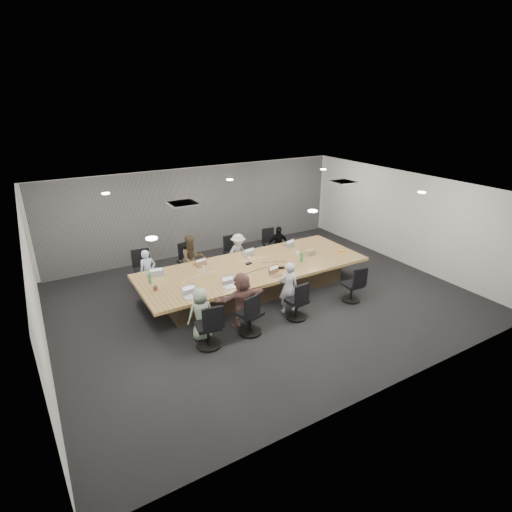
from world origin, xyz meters
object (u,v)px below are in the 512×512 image
person_5 (242,300)px  laptop_5 (231,287)px  conference_table (254,278)px  laptop_4 (191,297)px  chair_5 (250,317)px  chair_4 (208,329)px  bottle_green_left (150,279)px  laptop_6 (276,275)px  snack_packet (341,251)px  mug_brown (155,288)px  laptop_1 (200,264)px  laptop_2 (247,254)px  person_4 (201,314)px  chair_2 (233,256)px  person_6 (288,288)px  person_1 (192,259)px  bottle_green_right (301,257)px  stapler (282,268)px  canvas_bag (310,252)px  chair_7 (352,287)px  person_0 (148,272)px  person_2 (238,253)px  chair_6 (297,304)px  chair_1 (188,264)px  laptop_0 (154,274)px  laptop_3 (288,245)px  person_3 (278,245)px  chair_0 (145,272)px  bottle_clear (204,270)px

person_5 → laptop_5: person_5 is taller
conference_table → laptop_4: 2.25m
chair_5 → chair_4: bearing=163.1°
chair_5 → bottle_green_left: (-1.56, 2.03, 0.45)m
laptop_6 → snack_packet: 2.53m
person_5 → mug_brown: 2.02m
laptop_1 → laptop_2: 1.43m
person_4 → snack_packet: 4.83m
chair_2 → person_6: 3.06m
person_1 → bottle_green_right: 2.99m
chair_4 → laptop_1: bearing=78.7°
stapler → laptop_5: bearing=-151.4°
person_6 → canvas_bag: bearing=-128.4°
chair_4 → chair_7: 3.95m
laptop_6 → person_0: bearing=130.9°
chair_7 → person_4: bearing=-179.9°
laptop_1 → person_2: person_2 is taller
chair_4 → chair_6: (2.24, 0.00, -0.04)m
chair_1 → laptop_0: size_ratio=2.38×
chair_2 → laptop_3: bearing=144.3°
person_3 → person_5: bearing=-126.5°
laptop_0 → laptop_4: 1.64m
laptop_2 → laptop_6: (-0.09, -1.60, 0.00)m
laptop_1 → laptop_2: bearing=171.5°
chair_5 → person_3: size_ratio=0.70×
chair_1 → chair_0: bearing=-7.5°
chair_1 → person_0: person_0 is taller
person_0 → person_6: person_6 is taller
chair_5 → canvas_bag: canvas_bag is taller
laptop_3 → person_5: (-2.72, -2.15, -0.09)m
person_5 → laptop_4: bearing=-27.1°
person_6 → bottle_green_right: (1.06, 0.94, 0.22)m
laptop_4 → laptop_3: bearing=17.6°
person_4 → laptop_5: (0.99, 0.55, 0.16)m
mug_brown → snack_packet: mug_brown is taller
laptop_2 → laptop_5: 2.08m
chair_4 → chair_5: bearing=8.3°
chair_1 → laptop_2: chair_1 is taller
person_3 → mug_brown: person_3 is taller
laptop_3 → mug_brown: size_ratio=2.80×
bottle_clear → snack_packet: bearing=-7.8°
chair_6 → person_1: person_1 is taller
person_3 → person_0: bearing=-171.3°
chair_2 → laptop_6: bearing=85.1°
canvas_bag → laptop_3: bearing=96.7°
person_6 → conference_table: bearing=-69.7°
laptop_6 → bottle_green_left: 3.03m
laptop_6 → person_5: bearing=-165.5°
person_6 → mug_brown: (-2.81, 1.27, 0.15)m
chair_1 → chair_6: (1.35, -3.40, -0.03)m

